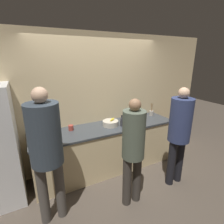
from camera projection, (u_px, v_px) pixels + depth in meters
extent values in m
plane|color=#4C4238|center=(116.00, 179.00, 3.24)|extent=(14.00, 14.00, 0.00)
cube|color=#D6BC8C|center=(99.00, 102.00, 3.48)|extent=(5.20, 0.06, 2.60)
cube|color=beige|center=(106.00, 148.00, 3.45)|extent=(2.72, 0.70, 0.87)
cube|color=#383D42|center=(106.00, 127.00, 3.31)|extent=(2.75, 0.73, 0.03)
cylinder|color=#4C4742|center=(43.00, 194.00, 2.29)|extent=(0.13, 0.13, 0.89)
cylinder|color=#4C4742|center=(60.00, 189.00, 2.38)|extent=(0.13, 0.13, 0.89)
cylinder|color=#333D47|center=(45.00, 135.00, 2.08)|extent=(0.39, 0.39, 0.78)
sphere|color=#DBAD89|center=(40.00, 95.00, 1.94)|extent=(0.18, 0.18, 0.18)
cylinder|color=#38332D|center=(127.00, 181.00, 2.59)|extent=(0.13, 0.13, 0.79)
cylinder|color=#38332D|center=(137.00, 178.00, 2.67)|extent=(0.13, 0.13, 0.79)
cylinder|color=#515B4C|center=(134.00, 135.00, 2.41)|extent=(0.32, 0.32, 0.69)
sphere|color=#936B4C|center=(135.00, 105.00, 2.28)|extent=(0.16, 0.16, 0.16)
cylinder|color=black|center=(171.00, 163.00, 3.01)|extent=(0.13, 0.13, 0.82)
cylinder|color=black|center=(179.00, 160.00, 3.10)|extent=(0.13, 0.13, 0.82)
cylinder|color=navy|center=(181.00, 120.00, 2.82)|extent=(0.35, 0.35, 0.72)
sphere|color=#DBAD89|center=(184.00, 93.00, 2.69)|extent=(0.17, 0.17, 0.17)
cylinder|color=beige|center=(111.00, 123.00, 3.32)|extent=(0.30, 0.30, 0.10)
ellipsoid|color=yellow|center=(112.00, 119.00, 3.31)|extent=(0.15, 0.12, 0.04)
cylinder|color=#ADA393|center=(151.00, 113.00, 3.90)|extent=(0.09, 0.09, 0.11)
cylinder|color=#99754C|center=(151.00, 108.00, 3.86)|extent=(0.01, 0.05, 0.24)
cylinder|color=#99754C|center=(152.00, 108.00, 3.87)|extent=(0.03, 0.05, 0.24)
cylinder|color=#99754C|center=(152.00, 109.00, 3.86)|extent=(0.05, 0.01, 0.24)
cylinder|color=silver|center=(45.00, 140.00, 2.57)|extent=(0.05, 0.05, 0.17)
cylinder|color=silver|center=(44.00, 133.00, 2.53)|extent=(0.02, 0.02, 0.05)
cylinder|color=black|center=(44.00, 131.00, 2.52)|extent=(0.03, 0.03, 0.02)
cylinder|color=#333338|center=(122.00, 122.00, 3.29)|extent=(0.06, 0.06, 0.15)
cylinder|color=#333338|center=(122.00, 117.00, 3.26)|extent=(0.03, 0.03, 0.05)
cylinder|color=black|center=(122.00, 116.00, 3.25)|extent=(0.03, 0.03, 0.02)
cylinder|color=#A33D33|center=(71.00, 128.00, 3.11)|extent=(0.09, 0.09, 0.09)
cylinder|color=#3D3D42|center=(139.00, 115.00, 3.75)|extent=(0.11, 0.11, 0.11)
sphere|color=#2D6B33|center=(139.00, 110.00, 3.71)|extent=(0.13, 0.13, 0.13)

